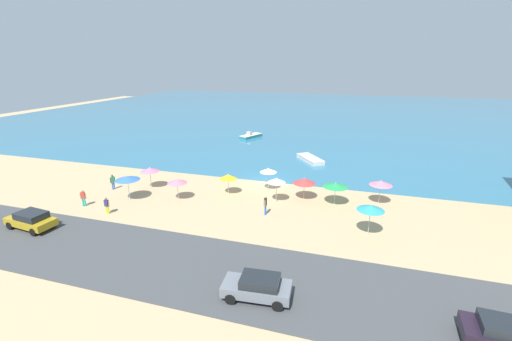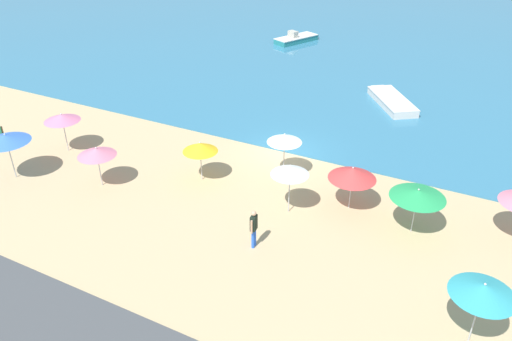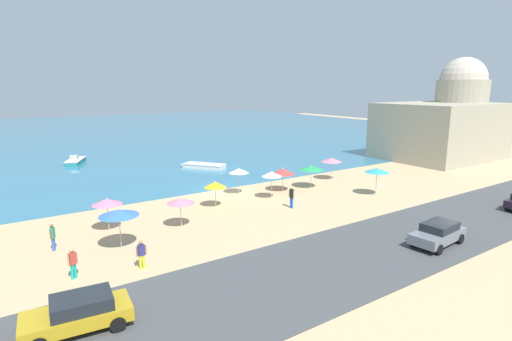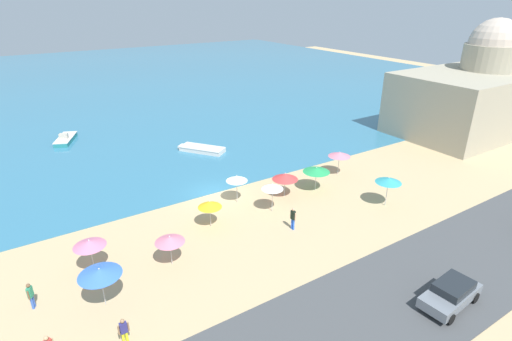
{
  "view_description": "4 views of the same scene",
  "coord_description": "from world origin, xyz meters",
  "px_view_note": "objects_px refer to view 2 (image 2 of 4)",
  "views": [
    {
      "loc": [
        9.83,
        -35.85,
        13.3
      ],
      "look_at": [
        -0.44,
        -2.16,
        1.97
      ],
      "focal_mm": 24.0,
      "sensor_mm": 36.0,
      "label": 1
    },
    {
      "loc": [
        10.27,
        -23.61,
        13.49
      ],
      "look_at": [
        1.03,
        -5.7,
        1.96
      ],
      "focal_mm": 35.0,
      "sensor_mm": 36.0,
      "label": 2
    },
    {
      "loc": [
        -17.54,
        -32.96,
        9.82
      ],
      "look_at": [
        5.61,
        1.48,
        1.01
      ],
      "focal_mm": 28.0,
      "sensor_mm": 36.0,
      "label": 3
    },
    {
      "loc": [
        -13.92,
        -28.83,
        16.33
      ],
      "look_at": [
        3.8,
        -1.19,
        1.8
      ],
      "focal_mm": 28.0,
      "sensor_mm": 36.0,
      "label": 4
    }
  ],
  "objects_px": {
    "beach_umbrella_6": "(6,138)",
    "skiff_offshore": "(392,101)",
    "beach_umbrella_4": "(484,290)",
    "beach_umbrella_8": "(62,118)",
    "beach_umbrella_0": "(418,194)",
    "beach_umbrella_5": "(97,152)",
    "beach_umbrella_2": "(290,170)",
    "bather_0": "(254,227)",
    "skiff_nearshore": "(296,39)",
    "beach_umbrella_3": "(285,138)",
    "beach_umbrella_7": "(352,173)",
    "beach_umbrella_9": "(200,147)"
  },
  "relations": [
    {
      "from": "beach_umbrella_3",
      "to": "beach_umbrella_5",
      "type": "height_order",
      "value": "beach_umbrella_3"
    },
    {
      "from": "beach_umbrella_6",
      "to": "beach_umbrella_9",
      "type": "distance_m",
      "value": 9.93
    },
    {
      "from": "beach_umbrella_9",
      "to": "beach_umbrella_2",
      "type": "bearing_deg",
      "value": -6.84
    },
    {
      "from": "skiff_nearshore",
      "to": "beach_umbrella_6",
      "type": "bearing_deg",
      "value": -95.27
    },
    {
      "from": "beach_umbrella_2",
      "to": "beach_umbrella_6",
      "type": "bearing_deg",
      "value": -165.37
    },
    {
      "from": "beach_umbrella_2",
      "to": "beach_umbrella_8",
      "type": "distance_m",
      "value": 14.04
    },
    {
      "from": "beach_umbrella_9",
      "to": "skiff_nearshore",
      "type": "distance_m",
      "value": 27.39
    },
    {
      "from": "bather_0",
      "to": "skiff_offshore",
      "type": "xyz_separation_m",
      "value": [
        1.3,
        18.53,
        -0.71
      ]
    },
    {
      "from": "beach_umbrella_2",
      "to": "beach_umbrella_0",
      "type": "bearing_deg",
      "value": 11.01
    },
    {
      "from": "bather_0",
      "to": "skiff_nearshore",
      "type": "bearing_deg",
      "value": 110.05
    },
    {
      "from": "beach_umbrella_8",
      "to": "skiff_offshore",
      "type": "bearing_deg",
      "value": 45.91
    },
    {
      "from": "skiff_nearshore",
      "to": "beach_umbrella_3",
      "type": "bearing_deg",
      "value": -68.22
    },
    {
      "from": "beach_umbrella_6",
      "to": "skiff_offshore",
      "type": "relative_size",
      "value": 0.49
    },
    {
      "from": "beach_umbrella_0",
      "to": "skiff_offshore",
      "type": "height_order",
      "value": "beach_umbrella_0"
    },
    {
      "from": "beach_umbrella_5",
      "to": "beach_umbrella_6",
      "type": "distance_m",
      "value": 4.88
    },
    {
      "from": "beach_umbrella_4",
      "to": "bather_0",
      "type": "bearing_deg",
      "value": 172.13
    },
    {
      "from": "beach_umbrella_4",
      "to": "beach_umbrella_8",
      "type": "relative_size",
      "value": 1.11
    },
    {
      "from": "beach_umbrella_2",
      "to": "skiff_nearshore",
      "type": "distance_m",
      "value": 29.62
    },
    {
      "from": "beach_umbrella_3",
      "to": "beach_umbrella_5",
      "type": "relative_size",
      "value": 1.15
    },
    {
      "from": "beach_umbrella_5",
      "to": "beach_umbrella_8",
      "type": "relative_size",
      "value": 0.93
    },
    {
      "from": "beach_umbrella_8",
      "to": "beach_umbrella_9",
      "type": "xyz_separation_m",
      "value": [
        8.76,
        0.78,
        -0.18
      ]
    },
    {
      "from": "beach_umbrella_8",
      "to": "bather_0",
      "type": "distance_m",
      "value": 14.14
    },
    {
      "from": "beach_umbrella_9",
      "to": "bather_0",
      "type": "bearing_deg",
      "value": -36.61
    },
    {
      "from": "beach_umbrella_2",
      "to": "bather_0",
      "type": "bearing_deg",
      "value": -94.56
    },
    {
      "from": "beach_umbrella_3",
      "to": "skiff_offshore",
      "type": "bearing_deg",
      "value": 78.0
    },
    {
      "from": "skiff_offshore",
      "to": "beach_umbrella_6",
      "type": "bearing_deg",
      "value": -128.56
    },
    {
      "from": "beach_umbrella_7",
      "to": "bather_0",
      "type": "xyz_separation_m",
      "value": [
        -2.71,
        -4.71,
        -0.89
      ]
    },
    {
      "from": "beach_umbrella_9",
      "to": "skiff_nearshore",
      "type": "relative_size",
      "value": 0.44
    },
    {
      "from": "beach_umbrella_8",
      "to": "skiff_nearshore",
      "type": "xyz_separation_m",
      "value": [
        2.69,
        27.45,
        -1.72
      ]
    },
    {
      "from": "beach_umbrella_4",
      "to": "beach_umbrella_2",
      "type": "bearing_deg",
      "value": 153.36
    },
    {
      "from": "beach_umbrella_6",
      "to": "skiff_offshore",
      "type": "height_order",
      "value": "beach_umbrella_6"
    },
    {
      "from": "beach_umbrella_6",
      "to": "skiff_offshore",
      "type": "xyz_separation_m",
      "value": [
        15.25,
        19.13,
        -1.98
      ]
    },
    {
      "from": "beach_umbrella_2",
      "to": "beach_umbrella_4",
      "type": "height_order",
      "value": "beach_umbrella_4"
    },
    {
      "from": "beach_umbrella_4",
      "to": "beach_umbrella_8",
      "type": "xyz_separation_m",
      "value": [
        -22.66,
        4.18,
        -0.25
      ]
    },
    {
      "from": "beach_umbrella_6",
      "to": "beach_umbrella_7",
      "type": "bearing_deg",
      "value": 17.69
    },
    {
      "from": "beach_umbrella_2",
      "to": "bather_0",
      "type": "relative_size",
      "value": 1.4
    },
    {
      "from": "beach_umbrella_6",
      "to": "skiff_nearshore",
      "type": "bearing_deg",
      "value": 84.73
    },
    {
      "from": "beach_umbrella_3",
      "to": "beach_umbrella_7",
      "type": "xyz_separation_m",
      "value": [
        4.06,
        -1.32,
        -0.31
      ]
    },
    {
      "from": "beach_umbrella_4",
      "to": "skiff_offshore",
      "type": "relative_size",
      "value": 0.5
    },
    {
      "from": "beach_umbrella_8",
      "to": "skiff_offshore",
      "type": "distance_m",
      "value": 21.76
    },
    {
      "from": "beach_umbrella_2",
      "to": "beach_umbrella_3",
      "type": "bearing_deg",
      "value": 118.67
    },
    {
      "from": "beach_umbrella_7",
      "to": "beach_umbrella_6",
      "type": "bearing_deg",
      "value": -162.31
    },
    {
      "from": "beach_umbrella_4",
      "to": "beach_umbrella_6",
      "type": "relative_size",
      "value": 1.02
    },
    {
      "from": "beach_umbrella_3",
      "to": "beach_umbrella_6",
      "type": "distance_m",
      "value": 14.24
    },
    {
      "from": "beach_umbrella_7",
      "to": "beach_umbrella_8",
      "type": "height_order",
      "value": "beach_umbrella_8"
    },
    {
      "from": "beach_umbrella_6",
      "to": "beach_umbrella_9",
      "type": "xyz_separation_m",
      "value": [
        8.93,
        4.34,
        -0.38
      ]
    },
    {
      "from": "beach_umbrella_0",
      "to": "beach_umbrella_8",
      "type": "height_order",
      "value": "beach_umbrella_8"
    },
    {
      "from": "beach_umbrella_7",
      "to": "beach_umbrella_9",
      "type": "bearing_deg",
      "value": -172.81
    },
    {
      "from": "beach_umbrella_4",
      "to": "beach_umbrella_6",
      "type": "height_order",
      "value": "beach_umbrella_4"
    },
    {
      "from": "beach_umbrella_8",
      "to": "beach_umbrella_4",
      "type": "bearing_deg",
      "value": -10.44
    }
  ]
}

